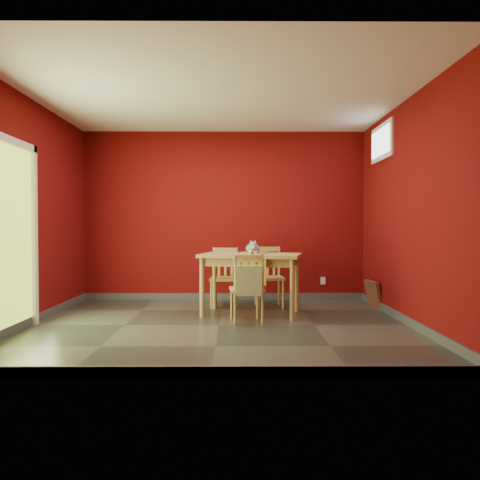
{
  "coord_description": "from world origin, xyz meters",
  "views": [
    {
      "loc": [
        0.21,
        -5.53,
        1.16
      ],
      "look_at": [
        0.25,
        0.45,
        1.0
      ],
      "focal_mm": 35.0,
      "sensor_mm": 36.0,
      "label": 1
    }
  ],
  "objects_px": {
    "tote_bag": "(249,280)",
    "dining_table": "(251,261)",
    "cat": "(253,246)",
    "chair_near": "(247,287)",
    "chair_far_right": "(269,276)",
    "picture_frame": "(373,294)",
    "chair_far_left": "(225,276)"
  },
  "relations": [
    {
      "from": "dining_table",
      "to": "chair_far_left",
      "type": "bearing_deg",
      "value": 119.69
    },
    {
      "from": "tote_bag",
      "to": "chair_far_left",
      "type": "bearing_deg",
      "value": 103.47
    },
    {
      "from": "chair_far_left",
      "to": "cat",
      "type": "distance_m",
      "value": 0.88
    },
    {
      "from": "chair_far_left",
      "to": "tote_bag",
      "type": "relative_size",
      "value": 2.03
    },
    {
      "from": "chair_far_left",
      "to": "chair_far_right",
      "type": "relative_size",
      "value": 0.98
    },
    {
      "from": "chair_near",
      "to": "cat",
      "type": "bearing_deg",
      "value": 80.87
    },
    {
      "from": "chair_near",
      "to": "chair_far_left",
      "type": "bearing_deg",
      "value": 104.96
    },
    {
      "from": "cat",
      "to": "chair_far_left",
      "type": "bearing_deg",
      "value": 119.63
    },
    {
      "from": "dining_table",
      "to": "picture_frame",
      "type": "height_order",
      "value": "dining_table"
    },
    {
      "from": "chair_near",
      "to": "tote_bag",
      "type": "height_order",
      "value": "chair_near"
    },
    {
      "from": "chair_far_right",
      "to": "chair_near",
      "type": "relative_size",
      "value": 1.05
    },
    {
      "from": "chair_far_left",
      "to": "picture_frame",
      "type": "relative_size",
      "value": 2.12
    },
    {
      "from": "chair_far_left",
      "to": "tote_bag",
      "type": "xyz_separation_m",
      "value": [
        0.33,
        -1.36,
        0.1
      ]
    },
    {
      "from": "picture_frame",
      "to": "tote_bag",
      "type": "bearing_deg",
      "value": -146.07
    },
    {
      "from": "dining_table",
      "to": "cat",
      "type": "height_order",
      "value": "cat"
    },
    {
      "from": "chair_far_left",
      "to": "tote_bag",
      "type": "bearing_deg",
      "value": -76.53
    },
    {
      "from": "dining_table",
      "to": "tote_bag",
      "type": "height_order",
      "value": "dining_table"
    },
    {
      "from": "chair_far_left",
      "to": "dining_table",
      "type": "bearing_deg",
      "value": -60.31
    },
    {
      "from": "dining_table",
      "to": "chair_far_right",
      "type": "xyz_separation_m",
      "value": [
        0.28,
        0.65,
        -0.26
      ]
    },
    {
      "from": "tote_bag",
      "to": "dining_table",
      "type": "bearing_deg",
      "value": 86.74
    },
    {
      "from": "chair_far_right",
      "to": "tote_bag",
      "type": "relative_size",
      "value": 2.06
    },
    {
      "from": "picture_frame",
      "to": "chair_far_right",
      "type": "bearing_deg",
      "value": 174.91
    },
    {
      "from": "chair_far_left",
      "to": "chair_near",
      "type": "distance_m",
      "value": 1.19
    },
    {
      "from": "chair_far_right",
      "to": "picture_frame",
      "type": "relative_size",
      "value": 2.15
    },
    {
      "from": "chair_far_left",
      "to": "tote_bag",
      "type": "height_order",
      "value": "chair_far_left"
    },
    {
      "from": "tote_bag",
      "to": "picture_frame",
      "type": "height_order",
      "value": "tote_bag"
    },
    {
      "from": "dining_table",
      "to": "chair_far_left",
      "type": "xyz_separation_m",
      "value": [
        -0.37,
        0.64,
        -0.27
      ]
    },
    {
      "from": "chair_far_left",
      "to": "chair_near",
      "type": "xyz_separation_m",
      "value": [
        0.31,
        -1.15,
        -0.01
      ]
    },
    {
      "from": "chair_far_right",
      "to": "cat",
      "type": "relative_size",
      "value": 2.29
    },
    {
      "from": "chair_far_left",
      "to": "picture_frame",
      "type": "height_order",
      "value": "chair_far_left"
    },
    {
      "from": "cat",
      "to": "chair_near",
      "type": "bearing_deg",
      "value": -101.06
    },
    {
      "from": "dining_table",
      "to": "tote_bag",
      "type": "xyz_separation_m",
      "value": [
        -0.04,
        -0.72,
        -0.17
      ]
    }
  ]
}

